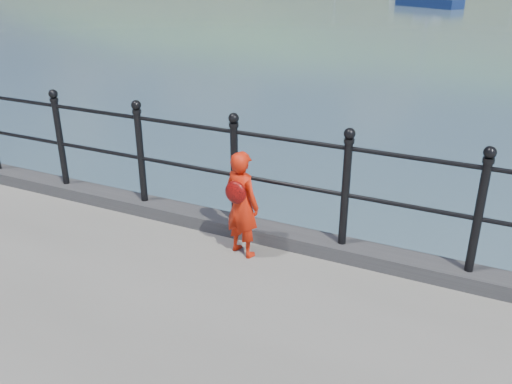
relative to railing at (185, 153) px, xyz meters
The scene contains 5 objects.
ground 1.83m from the railing, 90.00° to the left, with size 600.00×600.00×0.00m, color #2D4251.
kerb 0.75m from the railing, 140.53° to the right, with size 60.00×0.30×0.15m, color #28282B.
railing is the anchor object (origin of this frame).
child 0.99m from the railing, 23.31° to the right, with size 0.46×0.37×1.10m.
sailboat_port 42.09m from the railing, 95.38° to the left, with size 5.51×3.96×7.82m.
Camera 1 is at (3.06, -4.81, 3.79)m, focal length 38.00 mm.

